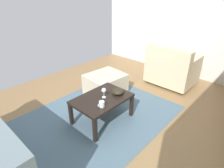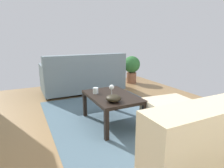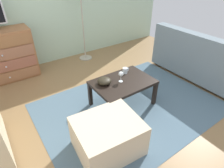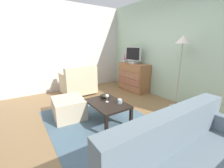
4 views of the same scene
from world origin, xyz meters
TOP-DOWN VIEW (x-y plane):
  - ground_plane at (0.00, 0.00)m, footprint 5.55×4.60m
  - wall_accent_rear at (0.00, 2.06)m, footprint 5.55×0.12m
  - wall_plain_left at (-2.54, 0.00)m, footprint 0.12×4.60m
  - area_rug at (0.20, -0.20)m, footprint 2.60×1.90m
  - dresser at (-1.14, 1.75)m, footprint 1.07×0.49m
  - tv at (-1.22, 1.77)m, footprint 0.66×0.18m
  - lava_lamp at (-1.57, 1.70)m, footprint 0.09×0.09m
  - coffee_table at (0.14, -0.09)m, footprint 0.86×0.59m
  - wine_glass at (0.12, -0.07)m, footprint 0.07×0.07m
  - mug at (0.32, 0.09)m, footprint 0.11×0.08m
  - bowl_decorative at (-0.11, 0.02)m, footprint 0.19×0.19m
  - armchair at (-1.78, 0.09)m, footprint 0.80×0.94m
  - ottoman at (-0.49, -0.64)m, footprint 0.75×0.66m
  - standing_lamp at (0.46, 1.70)m, footprint 0.32×0.32m

SIDE VIEW (x-z plane):
  - ground_plane at x=0.00m, z-range -0.05..0.00m
  - area_rug at x=0.20m, z-range 0.00..0.01m
  - ottoman at x=-0.49m, z-range 0.00..0.41m
  - armchair at x=-1.78m, z-range -0.07..0.79m
  - coffee_table at x=0.14m, z-range 0.15..0.57m
  - dresser at x=-1.14m, z-range 0.00..0.89m
  - mug at x=0.32m, z-range 0.41..0.50m
  - bowl_decorative at x=-0.11m, z-range 0.41..0.50m
  - wine_glass at x=0.12m, z-range 0.45..0.61m
  - lava_lamp at x=-1.57m, z-range 0.88..1.21m
  - tv at x=-1.22m, z-range 0.91..1.43m
  - wall_accent_rear at x=0.00m, z-range 0.00..2.77m
  - wall_plain_left at x=-2.54m, z-range 0.00..2.77m
  - standing_lamp at x=0.46m, z-range 0.60..2.29m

